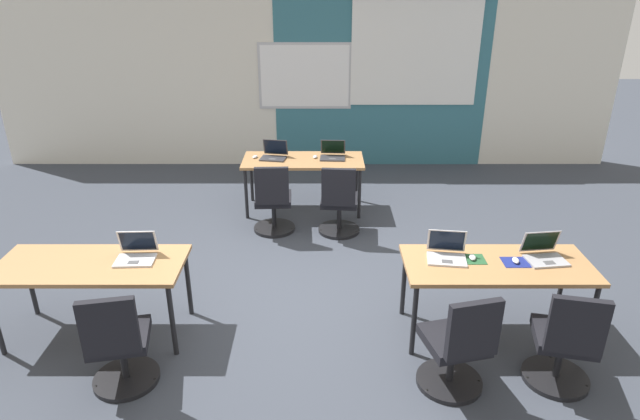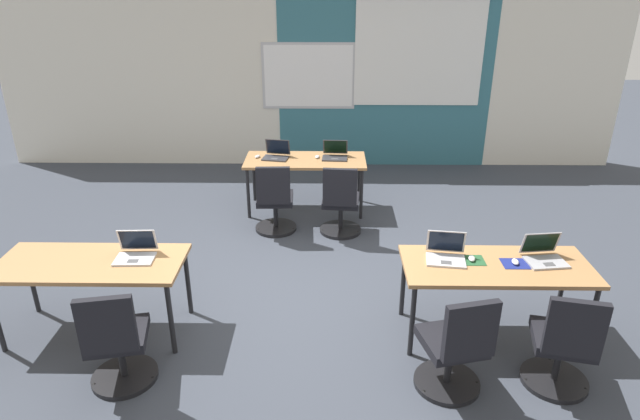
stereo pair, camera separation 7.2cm
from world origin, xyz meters
name	(u,v)px [view 2 (the right image)]	position (x,y,z in m)	size (l,w,h in m)	color
ground_plane	(298,296)	(0.00, 0.00, 0.00)	(24.00, 24.00, 0.00)	#383D47
back_wall_assembly	(313,79)	(0.05, 4.19, 1.41)	(10.00, 0.27, 2.80)	silver
desk_near_left	(91,267)	(-1.75, -0.60, 0.66)	(1.60, 0.70, 0.72)	#A37547
desk_near_right	(496,270)	(1.75, -0.60, 0.66)	(1.60, 0.70, 0.72)	#A37547
desk_far_center	(305,163)	(0.00, 2.20, 0.66)	(1.60, 0.70, 0.72)	#A37547
laptop_far_left	(276,154)	(-0.39, 2.25, 0.77)	(0.37, 0.34, 0.23)	#333338
mouse_far_left	(257,156)	(-0.64, 2.25, 0.74)	(0.09, 0.11, 0.03)	silver
chair_far_left	(275,204)	(-0.35, 1.48, 0.38)	(0.52, 0.55, 0.92)	black
laptop_near_left_inner	(136,252)	(-1.37, -0.52, 0.77)	(0.34, 0.30, 0.23)	silver
chair_near_left_inner	(117,346)	(-1.31, -1.30, 0.38)	(0.52, 0.57, 0.92)	black
laptop_far_right	(335,154)	(0.39, 2.27, 0.77)	(0.35, 0.33, 0.23)	#333338
mouse_far_right	(317,157)	(0.16, 2.25, 0.74)	(0.07, 0.11, 0.03)	silver
chair_far_right	(340,206)	(0.46, 1.43, 0.38)	(0.52, 0.56, 0.92)	black
laptop_near_right_inner	(446,254)	(1.33, -0.51, 0.77)	(0.36, 0.32, 0.23)	#B7B7BC
mousepad_near_right_inner	(471,260)	(1.55, -0.54, 0.72)	(0.22, 0.19, 0.00)	#23512D
mouse_near_right_inner	(472,258)	(1.55, -0.54, 0.74)	(0.07, 0.11, 0.03)	silver
chair_near_right_inner	(455,352)	(1.27, -1.33, 0.38)	(0.53, 0.59, 0.92)	black
laptop_near_right_end	(544,255)	(2.17, -0.52, 0.77)	(0.36, 0.33, 0.23)	#9E9EA3
mousepad_near_right_end	(515,264)	(1.90, -0.59, 0.72)	(0.22, 0.19, 0.00)	navy
mouse_near_right_end	(515,262)	(1.90, -0.59, 0.74)	(0.07, 0.11, 0.03)	silver
chair_near_right_end	(563,349)	(2.10, -1.29, 0.38)	(0.52, 0.58, 0.92)	black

